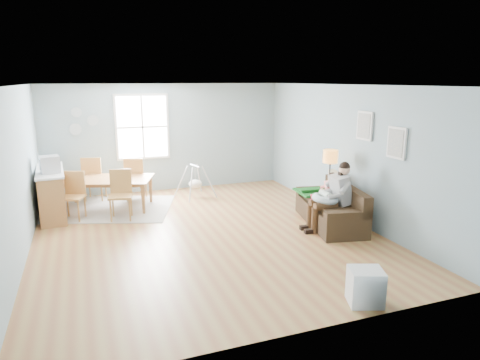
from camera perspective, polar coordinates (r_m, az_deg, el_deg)
name	(u,v)px	position (r m, az deg, el deg)	size (l,w,h in m)	color
room	(202,102)	(7.59, -5.03, 10.38)	(8.40, 9.40, 3.90)	#985B36
window	(142,127)	(10.92, -12.89, 6.91)	(1.32, 0.08, 1.62)	silver
pictures	(380,134)	(8.05, 18.14, 5.86)	(0.05, 1.34, 0.74)	silver
wall_plates	(81,122)	(10.82, -20.38, 7.32)	(0.67, 0.02, 0.66)	#8A9CA6
sofa	(333,210)	(8.64, 12.26, -3.99)	(1.21, 2.08, 0.79)	black
green_throw	(319,191)	(9.14, 10.45, -1.49)	(0.90, 0.72, 0.04)	#155E20
beige_pillow	(334,182)	(9.05, 12.46, -0.32)	(0.13, 0.47, 0.47)	tan
father	(333,194)	(8.23, 12.29, -1.87)	(0.95, 0.46, 1.30)	gray
nursing_pillow	(325,199)	(8.20, 11.29, -2.45)	(0.50, 0.50, 0.14)	silver
infant	(325,194)	(8.21, 11.22, -1.81)	(0.14, 0.36, 0.13)	silver
toddler	(327,189)	(8.67, 11.52, -1.17)	(0.55, 0.39, 0.82)	white
floor_lamp	(330,162)	(8.71, 11.93, 2.32)	(0.29, 0.29, 1.43)	black
storage_cube	(365,287)	(5.81, 16.30, -13.49)	(0.52, 0.49, 0.46)	silver
rug	(108,208)	(9.94, -17.16, -3.64)	(2.70, 2.05, 0.01)	gray
dining_table	(107,194)	(9.86, -17.30, -1.78)	(1.93, 1.08, 0.68)	#995F32
chair_sw	(73,192)	(9.33, -21.32, -1.52)	(0.57, 0.57, 0.98)	#A47238
chair_se	(121,191)	(9.05, -15.62, -1.39)	(0.54, 0.54, 1.01)	#A47238
chair_nw	(93,176)	(10.55, -18.98, 0.56)	(0.59, 0.59, 1.05)	#A47238
chair_ne	(135,176)	(10.30, -13.82, 0.52)	(0.59, 0.59, 1.03)	#A47238
counter	(52,192)	(9.74, -23.79, -1.52)	(0.61, 1.79, 0.99)	#995F32
monitor	(49,164)	(9.27, -24.07, 1.91)	(0.41, 0.40, 0.34)	silver
baby_swing	(195,183)	(10.37, -5.98, -0.40)	(0.95, 0.96, 0.80)	silver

